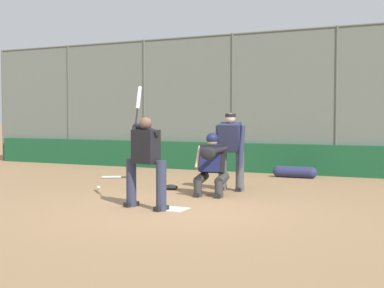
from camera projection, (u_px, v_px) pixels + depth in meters
ground_plane at (174, 209)px, 8.95m from camera, size 160.00×160.00×0.00m
home_plate_marker at (174, 209)px, 8.95m from camera, size 0.43×0.43×0.01m
backstop_fence at (282, 99)px, 14.66m from camera, size 20.57×0.08×3.94m
padding_wall at (281, 159)px, 14.65m from camera, size 20.08×0.18×0.82m
batter_at_plate at (146, 159)px, 8.99m from camera, size 0.88×0.78×2.10m
catcher_behind_plate at (211, 163)px, 10.44m from camera, size 0.68×0.79×1.24m
umpire_home at (231, 149)px, 11.16m from camera, size 0.66×0.42×1.63m
spare_bat_near_backstop at (114, 177)px, 13.50m from camera, size 0.73×0.50×0.07m
fielding_glove_on_dirt at (170, 187)px, 11.37m from camera, size 0.31×0.24×0.11m
baseball_loose at (98, 188)px, 11.46m from camera, size 0.07×0.07×0.07m
equipment_bag_dugout_side at (295, 172)px, 13.67m from camera, size 1.15×0.29×0.29m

